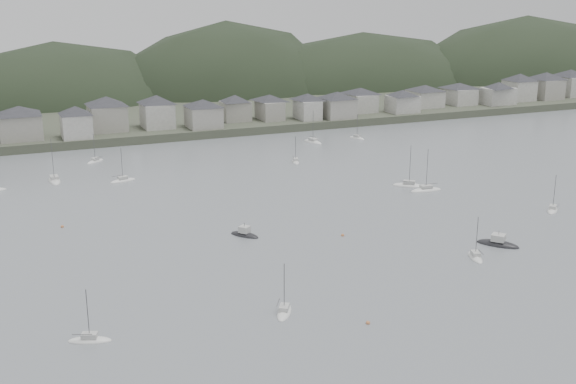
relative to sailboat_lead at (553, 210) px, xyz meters
name	(u,v)px	position (x,y,z in m)	size (l,w,h in m)	color
ground	(494,364)	(-60.83, -53.92, -0.18)	(900.00, 900.00, 0.00)	slate
far_shore_land	(120,93)	(-60.83, 241.08, 1.32)	(900.00, 250.00, 3.00)	#383D2D
forested_ridge	(141,125)	(-56.00, 215.49, -11.47)	(851.55, 103.94, 102.57)	black
waterfront_town	(298,103)	(-10.24, 129.43, 8.48)	(451.48, 28.46, 12.92)	gray
sailboat_lead	(553,210)	(0.00, 0.00, 0.00)	(6.77, 6.23, 9.58)	silver
moored_fleet	(227,237)	(-79.01, 12.12, -0.01)	(264.94, 177.41, 13.06)	silver
motor_launch_near	(498,244)	(-28.04, -14.29, 0.10)	(7.96, 8.94, 4.10)	black
motor_launch_far	(245,234)	(-74.93, 12.15, 0.12)	(6.19, 7.21, 3.70)	black
mooring_buoys	(293,250)	(-68.85, -0.59, -0.03)	(171.77, 117.39, 0.70)	#BE713F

